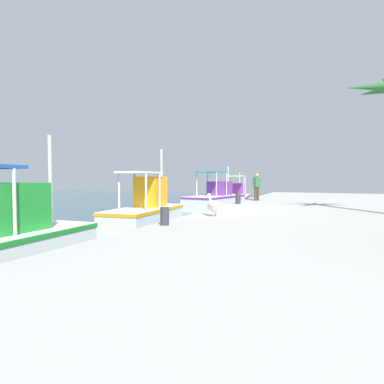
# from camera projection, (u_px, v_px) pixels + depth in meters

# --- Properties ---
(quay_pier) EXTENTS (36.00, 10.00, 0.80)m
(quay_pier) POSITION_uv_depth(u_px,v_px,m) (332.00, 222.00, 13.08)
(quay_pier) COLOR #B2B2AD
(quay_pier) RESTS_ON ground
(fishing_boat_second) EXTENTS (4.78, 2.04, 3.51)m
(fishing_boat_second) POSITION_uv_depth(u_px,v_px,m) (146.00, 212.00, 13.59)
(fishing_boat_second) COLOR white
(fishing_boat_second) RESTS_ON ground
(fishing_boat_third) EXTENTS (5.71, 3.05, 3.02)m
(fishing_boat_third) POSITION_uv_depth(u_px,v_px,m) (216.00, 199.00, 22.49)
(fishing_boat_third) COLOR white
(fishing_boat_third) RESTS_ON ground
(fishing_boat_fourth) EXTENTS (5.86, 2.79, 2.64)m
(fishing_boat_fourth) POSITION_uv_depth(u_px,v_px,m) (237.00, 197.00, 27.58)
(fishing_boat_fourth) COLOR silver
(fishing_boat_fourth) RESTS_ON ground
(pelican) EXTENTS (0.71, 0.91, 0.82)m
(pelican) POSITION_uv_depth(u_px,v_px,m) (214.00, 205.00, 11.62)
(pelican) COLOR tan
(pelican) RESTS_ON quay_pier
(fisherman_standing) EXTENTS (0.53, 0.45, 1.65)m
(fisherman_standing) POSITION_uv_depth(u_px,v_px,m) (257.00, 186.00, 19.75)
(fisherman_standing) COLOR #4C3823
(fisherman_standing) RESTS_ON quay_pier
(mooring_bollard_second) EXTENTS (0.26, 0.26, 0.53)m
(mooring_bollard_second) POSITION_uv_depth(u_px,v_px,m) (165.00, 216.00, 9.49)
(mooring_bollard_second) COLOR #333338
(mooring_bollard_second) RESTS_ON quay_pier
(mooring_bollard_third) EXTENTS (0.28, 0.28, 0.53)m
(mooring_bollard_third) POSITION_uv_depth(u_px,v_px,m) (238.00, 199.00, 17.28)
(mooring_bollard_third) COLOR #333338
(mooring_bollard_third) RESTS_ON quay_pier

